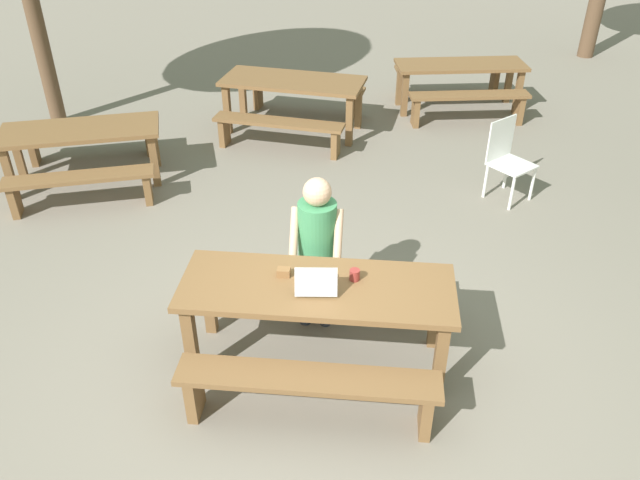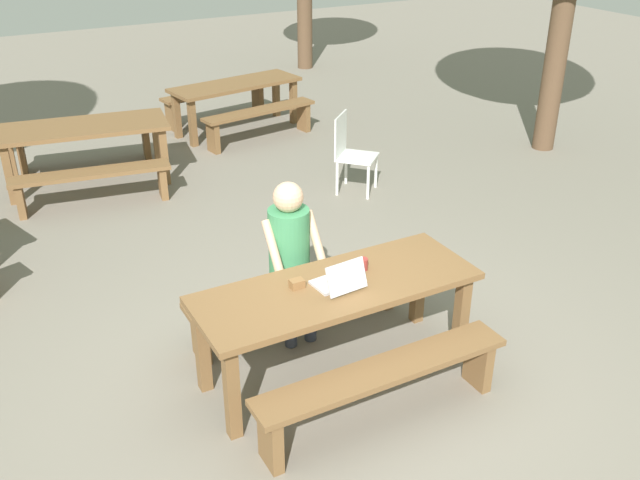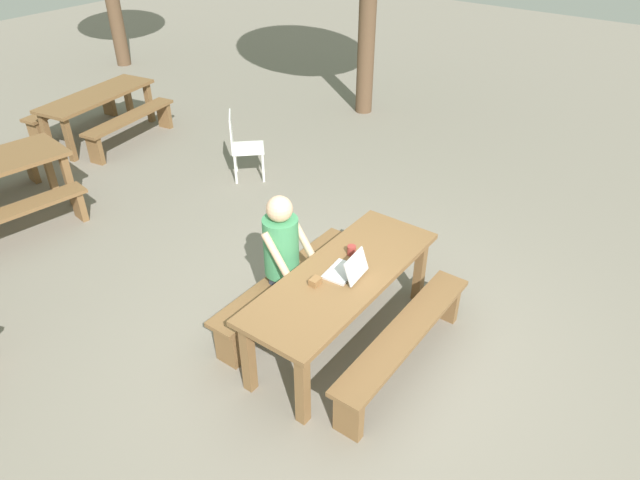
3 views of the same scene
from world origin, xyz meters
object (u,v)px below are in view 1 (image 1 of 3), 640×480
person_seated (317,238)px  picnic_table_rear (460,71)px  laptop (316,282)px  picnic_table_distant (293,87)px  picnic_table_front (317,297)px  small_pouch (284,272)px  coffee_mug (355,275)px  plastic_chair (507,158)px  picnic_table_mid (81,137)px

person_seated → picnic_table_rear: size_ratio=0.67×
laptop → picnic_table_distant: (-0.82, 4.75, -0.18)m
picnic_table_front → small_pouch: (-0.27, 0.10, 0.14)m
laptop → picnic_table_rear: 6.06m
coffee_mug → plastic_chair: size_ratio=0.10×
small_pouch → picnic_table_distant: size_ratio=0.05×
small_pouch → picnic_table_distant: bearing=96.8°
person_seated → picnic_table_rear: (1.66, 5.18, -0.20)m
coffee_mug → person_seated: bearing=123.8°
picnic_table_front → plastic_chair: plastic_chair is taller
small_pouch → person_seated: size_ratio=0.07×
small_pouch → picnic_table_distant: small_pouch is taller
plastic_chair → picnic_table_rear: plastic_chair is taller
picnic_table_mid → picnic_table_rear: 5.56m
small_pouch → picnic_table_front: bearing=-20.5°
laptop → picnic_table_mid: size_ratio=0.17×
picnic_table_front → person_seated: size_ratio=1.57×
person_seated → picnic_table_front: bearing=-84.0°
coffee_mug → picnic_table_rear: 5.85m
plastic_chair → picnic_table_rear: 2.81m
picnic_table_rear → laptop: bearing=-114.6°
laptop → coffee_mug: bearing=-158.3°
person_seated → plastic_chair: bearing=50.6°
picnic_table_distant → coffee_mug: bearing=-68.0°
coffee_mug → small_pouch: bearing=-180.0°
coffee_mug → plastic_chair: bearing=60.8°
plastic_chair → picnic_table_mid: 5.04m
laptop → plastic_chair: 3.61m
picnic_table_front → picnic_table_mid: (-3.14, 2.87, -0.06)m
plastic_chair → picnic_table_mid: (-5.04, -0.13, 0.10)m
laptop → coffee_mug: laptop is taller
person_seated → plastic_chair: size_ratio=1.43×
picnic_table_front → laptop: laptop is taller
laptop → picnic_table_mid: laptop is taller
picnic_table_front → coffee_mug: coffee_mug is taller
laptop → plastic_chair: size_ratio=0.36×
picnic_table_rear → plastic_chair: bearing=-93.0°
picnic_table_front → picnic_table_distant: picnic_table_front is taller
picnic_table_mid → picnic_table_distant: (2.32, 1.83, 0.05)m
coffee_mug → laptop: bearing=-153.3°
plastic_chair → picnic_table_rear: bearing=52.8°
coffee_mug → picnic_table_distant: size_ratio=0.04×
small_pouch → coffee_mug: size_ratio=1.12×
laptop → picnic_table_front: bearing=-98.3°
person_seated → picnic_table_rear: bearing=72.2°
person_seated → coffee_mug: bearing=-56.2°
picnic_table_front → picnic_table_distant: size_ratio=1.02×
laptop → picnic_table_rear: laptop is taller
coffee_mug → person_seated: (-0.34, 0.52, -0.02)m
small_pouch → person_seated: 0.56m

